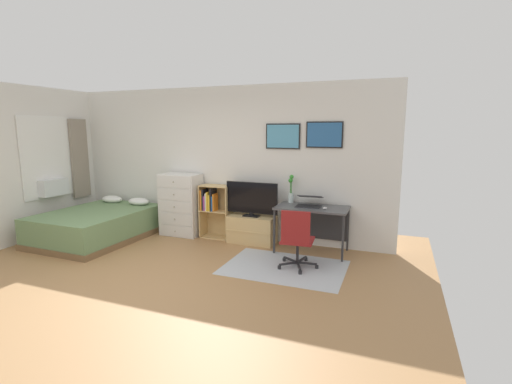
% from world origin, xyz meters
% --- Properties ---
extents(ground_plane, '(7.20, 7.20, 0.00)m').
position_xyz_m(ground_plane, '(0.00, 0.00, 0.00)').
color(ground_plane, '#A87A4C').
extents(wall_back_with_posters, '(6.12, 0.09, 2.70)m').
position_xyz_m(wall_back_with_posters, '(0.02, 2.43, 1.36)').
color(wall_back_with_posters, silver).
rests_on(wall_back_with_posters, ground_plane).
extents(area_rug, '(1.70, 1.20, 0.01)m').
position_xyz_m(area_rug, '(1.57, 1.25, 0.00)').
color(area_rug, '#B2B7BC').
rests_on(area_rug, ground_plane).
extents(bed, '(1.53, 2.02, 0.65)m').
position_xyz_m(bed, '(-1.96, 1.37, 0.26)').
color(bed, brown).
rests_on(bed, ground_plane).
extents(dresser, '(0.73, 0.46, 1.14)m').
position_xyz_m(dresser, '(-0.71, 2.15, 0.57)').
color(dresser, silver).
rests_on(dresser, ground_plane).
extents(bookshelf, '(0.55, 0.30, 0.96)m').
position_xyz_m(bookshelf, '(-0.07, 2.22, 0.56)').
color(bookshelf, tan).
rests_on(bookshelf, ground_plane).
extents(tv_stand, '(0.81, 0.41, 0.47)m').
position_xyz_m(tv_stand, '(0.70, 2.17, 0.24)').
color(tv_stand, tan).
rests_on(tv_stand, ground_plane).
extents(television, '(0.93, 0.16, 0.59)m').
position_xyz_m(television, '(0.70, 2.15, 0.77)').
color(television, black).
rests_on(television, tv_stand).
extents(desk, '(1.13, 0.62, 0.74)m').
position_xyz_m(desk, '(1.77, 2.14, 0.61)').
color(desk, '#4C4C4F').
rests_on(desk, ground_plane).
extents(office_chair, '(0.57, 0.58, 0.86)m').
position_xyz_m(office_chair, '(1.74, 1.25, 0.46)').
color(office_chair, '#232326').
rests_on(office_chair, ground_plane).
extents(laptop, '(0.42, 0.45, 0.17)m').
position_xyz_m(laptop, '(1.71, 2.12, 0.81)').
color(laptop, '#333338').
rests_on(laptop, desk).
extents(computer_mouse, '(0.06, 0.10, 0.03)m').
position_xyz_m(computer_mouse, '(1.99, 1.97, 0.76)').
color(computer_mouse, silver).
rests_on(computer_mouse, desk).
extents(bamboo_vase, '(0.09, 0.10, 0.47)m').
position_xyz_m(bamboo_vase, '(1.36, 2.28, 0.96)').
color(bamboo_vase, silver).
rests_on(bamboo_vase, desk).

